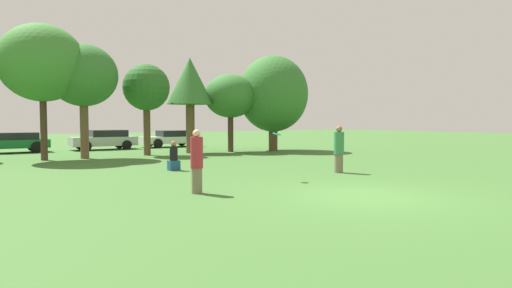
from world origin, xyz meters
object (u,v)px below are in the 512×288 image
at_px(tree_6, 273,94).
at_px(tree_3, 146,88).
at_px(parked_car_silver, 105,139).
at_px(tree_2, 83,76).
at_px(person_thrower, 197,161).
at_px(tree_5, 230,96).
at_px(frisbee, 277,134).
at_px(tree_4, 190,83).
at_px(person_catcher, 339,149).
at_px(parked_car_white, 171,138).
at_px(parked_car_green, 14,142).
at_px(tree_1, 42,63).
at_px(bystander_sitting, 174,158).

bearing_deg(tree_6, tree_3, 173.10).
bearing_deg(parked_car_silver, tree_2, 66.78).
distance_m(person_thrower, tree_3, 13.70).
bearing_deg(tree_5, frisbee, -114.49).
bearing_deg(person_thrower, tree_2, 78.84).
xyz_separation_m(tree_4, tree_6, (5.22, -1.12, -0.55)).
bearing_deg(tree_6, person_catcher, -114.90).
xyz_separation_m(parked_car_silver, parked_car_white, (4.81, 0.23, -0.03)).
xyz_separation_m(tree_6, parked_car_green, (-13.80, 7.13, -2.93)).
height_order(tree_3, parked_car_green, tree_3).
xyz_separation_m(tree_3, tree_5, (5.16, -0.33, -0.29)).
xyz_separation_m(person_thrower, parked_car_green, (-2.42, 19.12, -0.20)).
distance_m(person_catcher, tree_6, 12.21).
xyz_separation_m(tree_3, parked_car_silver, (-0.62, 6.12, -3.00)).
xyz_separation_m(tree_5, parked_car_green, (-11.04, 6.50, -2.73)).
bearing_deg(person_thrower, frisbee, 3.74).
bearing_deg(tree_3, parked_car_green, 133.64).
height_order(tree_1, parked_car_silver, tree_1).
distance_m(frisbee, parked_car_silver, 18.26).
xyz_separation_m(person_thrower, tree_4, (6.16, 13.12, 3.28)).
xyz_separation_m(bystander_sitting, tree_1, (-3.39, 7.48, 4.15)).
bearing_deg(parked_car_silver, frisbee, 91.12).
relative_size(tree_1, tree_6, 1.08).
bearing_deg(frisbee, person_thrower, -165.61).
distance_m(tree_3, tree_6, 7.98).
xyz_separation_m(tree_2, parked_car_green, (-2.53, 6.46, -3.48)).
height_order(tree_2, parked_car_silver, tree_2).
distance_m(person_thrower, tree_5, 15.49).
bearing_deg(tree_5, tree_6, -12.82).
xyz_separation_m(tree_2, tree_6, (11.27, -0.66, -0.55)).
height_order(tree_1, parked_car_white, tree_1).
bearing_deg(parked_car_green, bystander_sitting, 106.26).
relative_size(person_thrower, tree_5, 0.36).
bearing_deg(tree_3, tree_5, -3.66).
relative_size(tree_5, parked_car_green, 1.21).
bearing_deg(parked_car_white, tree_5, 98.11).
distance_m(person_thrower, tree_1, 13.41).
bearing_deg(parked_car_silver, bystander_sitting, 84.96).
distance_m(tree_2, tree_5, 8.54).
relative_size(tree_1, parked_car_green, 1.66).
relative_size(person_catcher, parked_car_silver, 0.42).
xyz_separation_m(tree_4, parked_car_silver, (-3.32, 5.96, -3.45)).
bearing_deg(tree_2, person_thrower, -90.51).
distance_m(tree_1, tree_4, 7.91).
bearing_deg(tree_3, tree_2, -174.99).
height_order(frisbee, bystander_sitting, frisbee).
xyz_separation_m(tree_2, parked_car_silver, (2.73, 6.41, -3.46)).
height_order(tree_4, tree_6, tree_6).
height_order(person_thrower, tree_1, tree_1).
relative_size(person_catcher, tree_3, 0.34).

